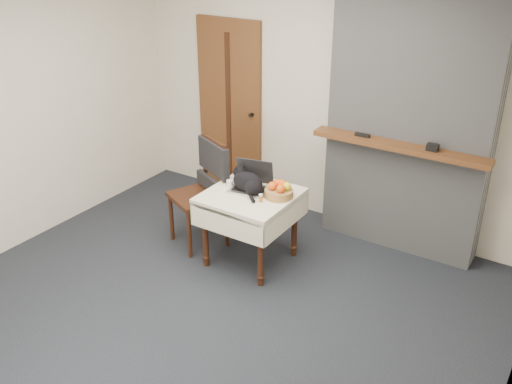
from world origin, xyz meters
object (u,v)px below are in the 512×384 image
pill_bottle (261,198)px  chair (207,178)px  laptop (252,182)px  fruit_basket (279,191)px  cat (248,183)px  door (230,109)px  cream_jar (230,184)px  side_table (250,205)px

pill_bottle → chair: (-0.73, 0.18, -0.06)m
laptop → fruit_basket: size_ratio=1.57×
chair → pill_bottle: bearing=10.8°
cat → laptop: bearing=125.1°
door → chair: bearing=-65.9°
door → cream_jar: (0.83, -1.19, -0.26)m
fruit_basket → chair: size_ratio=0.24×
fruit_basket → chair: chair is taller
cat → fruit_basket: 0.30m
cream_jar → chair: 0.35m
fruit_basket → laptop: bearing=177.2°
door → pill_bottle: door is taller
cat → fruit_basket: size_ratio=1.55×
cream_jar → pill_bottle: size_ratio=0.98×
pill_bottle → side_table: bearing=152.3°
door → fruit_basket: bearing=-40.4°
fruit_basket → side_table: bearing=-161.4°
door → cat: size_ratio=5.05×
side_table → laptop: bearing=117.6°
side_table → cat: 0.21m
door → cat: door is taller
side_table → cream_jar: (-0.23, 0.01, 0.15)m
laptop → cream_jar: bearing=-164.7°
fruit_basket → cream_jar: bearing=-171.0°
door → chair: door is taller
door → chair: (0.49, -1.10, -0.32)m
chair → cat: bearing=16.5°
fruit_basket → cat: bearing=-167.1°
laptop → cream_jar: laptop is taller
cat → chair: size_ratio=0.37×
laptop → chair: chair is taller
chair → cream_jar: bearing=10.0°
door → laptop: (1.01, -1.10, -0.24)m
side_table → laptop: 0.21m
cat → cream_jar: 0.20m
cream_jar → chair: (-0.34, 0.09, -0.05)m
pill_bottle → fruit_basket: size_ratio=0.28×
cream_jar → chair: size_ratio=0.07×
laptop → fruit_basket: (0.30, -0.01, -0.01)m
pill_bottle → fruit_basket: bearing=63.3°
door → fruit_basket: 1.74m
side_table → pill_bottle: (0.16, -0.09, 0.15)m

